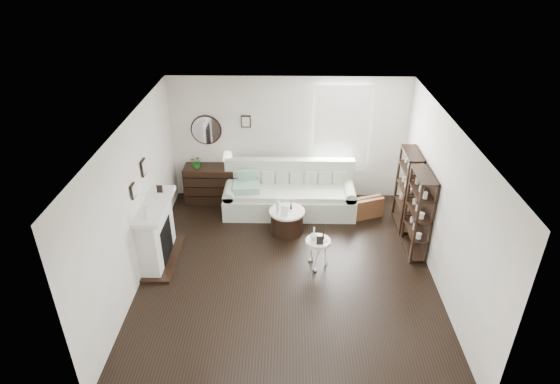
{
  "coord_description": "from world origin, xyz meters",
  "views": [
    {
      "loc": [
        -0.0,
        -6.51,
        5.18
      ],
      "look_at": [
        -0.15,
        0.8,
        1.14
      ],
      "focal_mm": 30.0,
      "sensor_mm": 36.0,
      "label": 1
    }
  ],
  "objects_px": {
    "pedestal_table": "(318,242)",
    "sofa": "(289,195)",
    "dresser": "(213,184)",
    "drum_table": "(287,221)"
  },
  "relations": [
    {
      "from": "pedestal_table",
      "to": "sofa",
      "type": "bearing_deg",
      "value": 104.68
    },
    {
      "from": "sofa",
      "to": "pedestal_table",
      "type": "relative_size",
      "value": 5.04
    },
    {
      "from": "pedestal_table",
      "to": "dresser",
      "type": "bearing_deg",
      "value": 133.24
    },
    {
      "from": "dresser",
      "to": "drum_table",
      "type": "height_order",
      "value": "dresser"
    },
    {
      "from": "drum_table",
      "to": "pedestal_table",
      "type": "bearing_deg",
      "value": -63.0
    },
    {
      "from": "sofa",
      "to": "drum_table",
      "type": "xyz_separation_m",
      "value": [
        -0.04,
        -0.85,
        -0.11
      ]
    },
    {
      "from": "dresser",
      "to": "drum_table",
      "type": "xyz_separation_m",
      "value": [
        1.62,
        -1.23,
        -0.16
      ]
    },
    {
      "from": "dresser",
      "to": "drum_table",
      "type": "distance_m",
      "value": 2.04
    },
    {
      "from": "dresser",
      "to": "drum_table",
      "type": "relative_size",
      "value": 1.74
    },
    {
      "from": "drum_table",
      "to": "dresser",
      "type": "bearing_deg",
      "value": 142.76
    }
  ]
}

